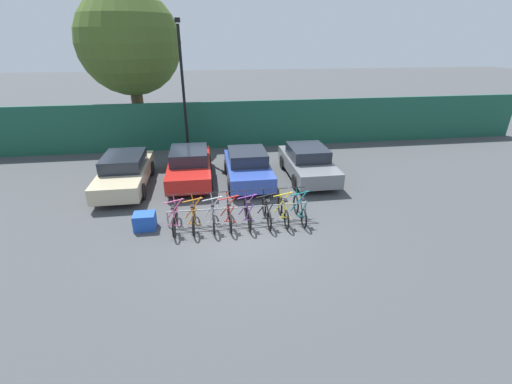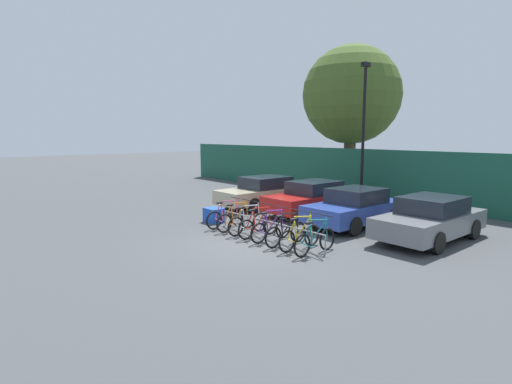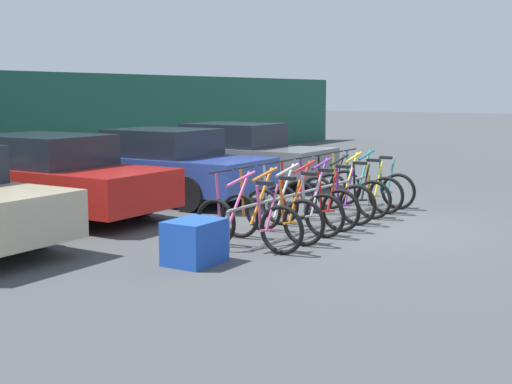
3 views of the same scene
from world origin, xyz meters
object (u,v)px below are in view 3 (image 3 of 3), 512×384
at_px(bicycle_yellow, 358,190).
at_px(cargo_crate, 195,242).
at_px(bicycle_teal, 371,187).
at_px(bicycle_purple, 327,199).
at_px(car_blue, 166,165).
at_px(bicycle_silver, 293,209).
at_px(car_red, 48,177).
at_px(bicycle_pink, 248,222).
at_px(bicycle_orange, 271,216).
at_px(bike_rack, 311,194).
at_px(car_grey, 237,154).
at_px(bicycle_black, 344,194).
at_px(bicycle_red, 310,204).

height_order(bicycle_yellow, cargo_crate, bicycle_yellow).
bearing_deg(cargo_crate, bicycle_teal, -1.57).
distance_m(bicycle_purple, car_blue, 3.76).
distance_m(bicycle_silver, cargo_crate, 2.26).
relative_size(bicycle_purple, bicycle_yellow, 1.00).
distance_m(bicycle_silver, car_red, 4.35).
bearing_deg(bicycle_yellow, cargo_crate, 175.68).
distance_m(bicycle_pink, bicycle_orange, 0.61).
xyz_separation_m(bike_rack, cargo_crate, (-3.12, -0.00, -0.22)).
height_order(bicycle_yellow, car_blue, car_blue).
height_order(bicycle_pink, cargo_crate, bicycle_pink).
bearing_deg(bike_rack, bicycle_purple, -26.53).
relative_size(bicycle_orange, cargo_crate, 2.44).
xyz_separation_m(bicycle_silver, car_grey, (4.37, 3.88, 0.31)).
xyz_separation_m(bicycle_teal, cargo_crate, (-5.24, 0.14, -0.10)).
relative_size(bike_rack, bicycle_yellow, 2.80).
bearing_deg(bicycle_teal, bicycle_pink, -177.99).
height_order(bicycle_black, bicycle_teal, same).
bearing_deg(bicycle_silver, car_red, 100.56).
relative_size(car_red, car_grey, 1.02).
height_order(bicycle_pink, car_blue, car_blue).
distance_m(bicycle_pink, car_red, 4.28).
xyz_separation_m(bicycle_orange, car_grey, (5.01, 3.88, 0.31)).
bearing_deg(bicycle_pink, bicycle_silver, 2.71).
height_order(bicycle_orange, bicycle_yellow, same).
bearing_deg(bicycle_red, bicycle_teal, -3.66).
xyz_separation_m(bicycle_pink, bicycle_silver, (1.26, 0.00, 0.00)).
bearing_deg(bicycle_red, cargo_crate, 173.40).
distance_m(bicycle_pink, car_grey, 6.84).
bearing_deg(bicycle_yellow, car_blue, 99.13).
bearing_deg(bicycle_orange, bicycle_purple, 0.18).
bearing_deg(bicycle_red, bicycle_yellow, -3.66).
height_order(bicycle_teal, car_grey, car_grey).
bearing_deg(car_grey, bicycle_pink, -145.40).
bearing_deg(bike_rack, car_red, 113.05).
distance_m(bicycle_yellow, cargo_crate, 4.66).
bearing_deg(cargo_crate, bicycle_red, -2.94).
height_order(bike_rack, bicycle_purple, bicycle_purple).
bearing_deg(bicycle_red, bicycle_pink, 176.34).
bearing_deg(car_red, bicycle_yellow, -52.35).
bearing_deg(bicycle_orange, bicycle_red, 0.18).
relative_size(bicycle_yellow, car_red, 0.39).
xyz_separation_m(car_red, car_blue, (2.51, -0.53, -0.00)).
relative_size(bicycle_orange, bicycle_teal, 1.00).
distance_m(bicycle_yellow, bicycle_teal, 0.59).
xyz_separation_m(bicycle_orange, cargo_crate, (-1.61, 0.14, -0.10)).
relative_size(bicycle_silver, bicycle_purple, 1.00).
bearing_deg(cargo_crate, bike_rack, 0.09).
bearing_deg(bicycle_pink, car_blue, 54.88).
bearing_deg(bicycle_orange, bike_rack, 5.80).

